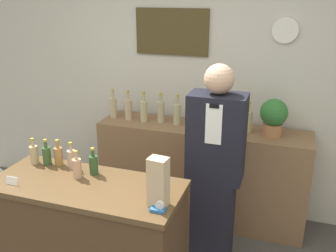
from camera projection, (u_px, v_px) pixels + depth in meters
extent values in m
cube|color=beige|center=(190.00, 80.00, 3.75)|extent=(5.20, 0.06, 2.70)
cube|color=#46381B|center=(172.00, 32.00, 3.60)|extent=(0.73, 0.02, 0.44)
cylinder|color=white|center=(285.00, 30.00, 3.27)|extent=(0.23, 0.03, 0.23)
cube|color=brown|center=(201.00, 173.00, 3.73)|extent=(2.03, 0.46, 0.97)
cube|color=#4C331E|center=(90.00, 243.00, 2.75)|extent=(1.33, 0.55, 0.90)
cube|color=brown|center=(86.00, 186.00, 2.59)|extent=(1.36, 0.58, 0.04)
cube|color=black|center=(212.00, 220.00, 3.12)|extent=(0.33, 0.26, 0.79)
cube|color=black|center=(216.00, 138.00, 2.86)|extent=(0.43, 0.26, 0.69)
cube|color=white|center=(214.00, 124.00, 2.70)|extent=(0.12, 0.01, 0.30)
cube|color=black|center=(214.00, 106.00, 2.65)|extent=(0.07, 0.01, 0.03)
sphere|color=tan|center=(219.00, 79.00, 2.71)|extent=(0.22, 0.22, 0.22)
cylinder|color=#B27047|center=(272.00, 130.00, 3.33)|extent=(0.17, 0.17, 0.12)
sphere|color=#2D6B2D|center=(274.00, 112.00, 3.28)|extent=(0.24, 0.24, 0.24)
cube|color=tan|center=(158.00, 182.00, 2.27)|extent=(0.13, 0.10, 0.32)
cube|color=#2D66A8|center=(158.00, 210.00, 2.26)|extent=(0.09, 0.06, 0.02)
cylinder|color=silver|center=(160.00, 205.00, 2.25)|extent=(0.06, 0.02, 0.06)
cube|color=white|center=(12.00, 181.00, 2.57)|extent=(0.09, 0.02, 0.06)
cylinder|color=tan|center=(34.00, 155.00, 2.87)|extent=(0.06, 0.06, 0.14)
cylinder|color=tan|center=(33.00, 143.00, 2.84)|extent=(0.02, 0.02, 0.05)
cylinder|color=#B29933|center=(32.00, 139.00, 2.83)|extent=(0.03, 0.03, 0.02)
cylinder|color=#34552B|center=(47.00, 156.00, 2.85)|extent=(0.06, 0.06, 0.14)
cylinder|color=#34552B|center=(45.00, 144.00, 2.82)|extent=(0.02, 0.02, 0.05)
cylinder|color=#B29933|center=(45.00, 140.00, 2.81)|extent=(0.03, 0.03, 0.02)
cylinder|color=#9F743D|center=(59.00, 156.00, 2.84)|extent=(0.06, 0.06, 0.14)
cylinder|color=#9F743D|center=(57.00, 145.00, 2.81)|extent=(0.02, 0.02, 0.05)
cylinder|color=#B29933|center=(57.00, 141.00, 2.80)|extent=(0.03, 0.03, 0.02)
cylinder|color=tan|center=(72.00, 159.00, 2.80)|extent=(0.06, 0.06, 0.14)
cylinder|color=tan|center=(71.00, 148.00, 2.76)|extent=(0.02, 0.02, 0.05)
cylinder|color=#B29933|center=(70.00, 144.00, 2.75)|extent=(0.03, 0.03, 0.02)
cylinder|color=tan|center=(77.00, 168.00, 2.65)|extent=(0.06, 0.06, 0.14)
cylinder|color=tan|center=(76.00, 156.00, 2.62)|extent=(0.02, 0.02, 0.05)
cylinder|color=#B29933|center=(76.00, 152.00, 2.61)|extent=(0.03, 0.03, 0.02)
cylinder|color=#2D4F26|center=(94.00, 165.00, 2.70)|extent=(0.06, 0.06, 0.14)
cylinder|color=#2D4F26|center=(93.00, 153.00, 2.67)|extent=(0.02, 0.02, 0.05)
cylinder|color=#B29933|center=(92.00, 149.00, 2.66)|extent=(0.03, 0.03, 0.02)
cylinder|color=tan|center=(113.00, 108.00, 3.80)|extent=(0.07, 0.07, 0.20)
cylinder|color=tan|center=(113.00, 95.00, 3.76)|extent=(0.03, 0.03, 0.07)
cylinder|color=#B29933|center=(112.00, 90.00, 3.74)|extent=(0.03, 0.03, 0.02)
cylinder|color=tan|center=(128.00, 110.00, 3.75)|extent=(0.07, 0.07, 0.20)
cylinder|color=tan|center=(128.00, 96.00, 3.71)|extent=(0.03, 0.03, 0.07)
cylinder|color=#B29933|center=(128.00, 92.00, 3.69)|extent=(0.03, 0.03, 0.02)
cylinder|color=tan|center=(144.00, 111.00, 3.69)|extent=(0.07, 0.07, 0.20)
cylinder|color=tan|center=(143.00, 98.00, 3.65)|extent=(0.03, 0.03, 0.07)
cylinder|color=#B29933|center=(143.00, 93.00, 3.63)|extent=(0.03, 0.03, 0.02)
cylinder|color=tan|center=(161.00, 112.00, 3.67)|extent=(0.07, 0.07, 0.20)
cylinder|color=tan|center=(161.00, 99.00, 3.62)|extent=(0.03, 0.03, 0.07)
cylinder|color=#B29933|center=(161.00, 94.00, 3.60)|extent=(0.03, 0.03, 0.02)
cylinder|color=tan|center=(177.00, 114.00, 3.61)|extent=(0.07, 0.07, 0.20)
cylinder|color=tan|center=(177.00, 101.00, 3.56)|extent=(0.03, 0.03, 0.07)
cylinder|color=#B29933|center=(177.00, 96.00, 3.55)|extent=(0.03, 0.03, 0.02)
cylinder|color=tan|center=(193.00, 117.00, 3.54)|extent=(0.07, 0.07, 0.20)
cylinder|color=tan|center=(194.00, 103.00, 3.49)|extent=(0.03, 0.03, 0.07)
cylinder|color=#B29933|center=(194.00, 98.00, 3.47)|extent=(0.03, 0.03, 0.02)
cylinder|color=tan|center=(211.00, 118.00, 3.50)|extent=(0.07, 0.07, 0.20)
cylinder|color=tan|center=(212.00, 104.00, 3.45)|extent=(0.03, 0.03, 0.07)
cylinder|color=#B29933|center=(212.00, 99.00, 3.43)|extent=(0.03, 0.03, 0.02)
cylinder|color=tan|center=(229.00, 120.00, 3.44)|extent=(0.07, 0.07, 0.20)
cylinder|color=tan|center=(230.00, 106.00, 3.39)|extent=(0.03, 0.03, 0.07)
cylinder|color=#B29933|center=(230.00, 101.00, 3.38)|extent=(0.03, 0.03, 0.02)
cylinder|color=tan|center=(248.00, 122.00, 3.40)|extent=(0.07, 0.07, 0.20)
cylinder|color=tan|center=(249.00, 107.00, 3.35)|extent=(0.03, 0.03, 0.07)
cylinder|color=#B29933|center=(249.00, 102.00, 3.34)|extent=(0.03, 0.03, 0.02)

